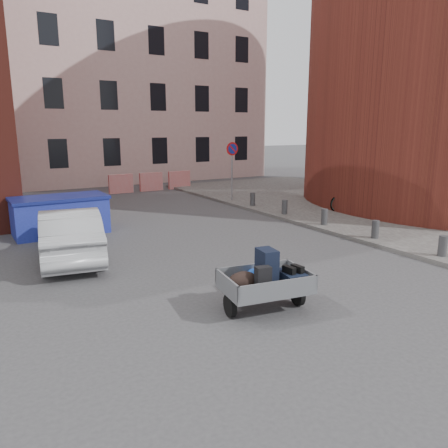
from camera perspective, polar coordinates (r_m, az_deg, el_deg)
ground at (r=9.46m, az=0.39°, el=-8.74°), size 120.00×120.00×0.00m
sidewalk at (r=18.89m, az=20.51°, el=1.46°), size 9.00×24.00×0.12m
building_pink at (r=31.58m, az=-11.63°, el=18.79°), size 16.00×8.00×14.00m
no_parking_sign at (r=20.09m, az=1.07°, el=8.50°), size 0.60×0.09×2.65m
bollards at (r=15.51m, az=12.98°, el=0.93°), size 0.22×9.02×0.55m
barriers at (r=24.36m, az=-9.48°, el=5.46°), size 4.70×0.18×1.00m
trailer at (r=8.32m, az=5.35°, el=-7.37°), size 1.75×1.91×1.20m
dumpster at (r=15.22m, az=-20.60°, el=1.11°), size 3.00×1.60×1.24m
silver_car at (r=12.18m, az=-19.44°, el=-1.23°), size 2.09×4.33×1.37m
bicycle at (r=18.59m, az=15.36°, el=3.23°), size 1.76×0.81×0.89m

